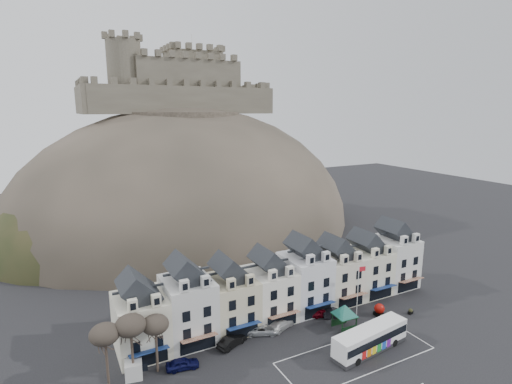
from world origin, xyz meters
TOP-DOWN VIEW (x-y plane):
  - ground at (0.00, 0.00)m, footprint 300.00×300.00m
  - coach_bay_markings at (2.00, 1.25)m, footprint 22.00×7.50m
  - townhouse_terrace at (0.15, 15.97)m, footprint 54.40×9.35m
  - castle_hill at (1.25, 68.95)m, footprint 100.00×76.00m
  - castle at (0.51, 75.93)m, footprint 50.20×22.20m
  - tree_left_far at (-29.00, 10.50)m, footprint 3.61×3.61m
  - tree_left_mid at (-26.00, 10.50)m, footprint 3.78×3.78m
  - tree_left_near at (-23.00, 10.50)m, footprint 3.43×3.43m
  - bus at (4.48, 1.30)m, footprint 12.70×4.35m
  - bus_shelter at (5.00, 7.44)m, footprint 6.28×6.28m
  - red_buoy at (12.74, 7.94)m, footprint 1.66×1.66m
  - flagpole at (9.61, 9.69)m, footprint 1.24×0.31m
  - white_van at (-25.72, 12.00)m, footprint 2.90×5.08m
  - planter_west at (12.00, 6.52)m, footprint 1.05×0.68m
  - planter_east at (17.73, 5.91)m, footprint 1.00×0.66m
  - car_navy at (-20.00, 9.50)m, footprint 4.51×2.38m
  - car_black at (-12.19, 11.19)m, footprint 4.98×3.27m
  - car_silver at (-6.84, 12.00)m, footprint 5.36×4.01m
  - car_white at (-3.68, 12.00)m, footprint 5.65×3.88m
  - car_maroon at (4.22, 12.00)m, footprint 4.25×2.83m
  - car_charcoal at (6.00, 10.92)m, footprint 4.40×2.37m

SIDE VIEW (x-z plane):
  - ground at x=0.00m, z-range 0.00..0.00m
  - coach_bay_markings at x=2.00m, z-range -0.01..0.01m
  - castle_hill at x=1.25m, z-range -33.89..34.11m
  - planter_east at x=17.73m, z-range -0.02..0.92m
  - planter_west at x=12.00m, z-range -0.02..0.96m
  - car_maroon at x=4.22m, z-range 0.00..1.34m
  - car_silver at x=-6.84m, z-range 0.00..1.37m
  - car_charcoal at x=6.00m, z-range 0.00..1.38m
  - car_navy at x=-20.00m, z-range 0.00..1.46m
  - car_white at x=-3.68m, z-range 0.00..1.52m
  - car_black at x=-12.19m, z-range 0.00..1.55m
  - red_buoy at x=12.74m, z-range 0.02..2.07m
  - white_van at x=-25.72m, z-range 0.00..2.19m
  - bus at x=4.48m, z-range 0.19..3.70m
  - bus_shelter at x=5.00m, z-range 1.10..5.09m
  - flagpole at x=9.61m, z-range 0.62..9.29m
  - townhouse_terrace at x=0.15m, z-range -0.60..11.20m
  - tree_left_near at x=-23.00m, z-range 2.64..10.47m
  - tree_left_far at x=-29.00m, z-range 2.78..11.02m
  - tree_left_mid at x=-26.00m, z-range 2.92..11.56m
  - castle at x=0.51m, z-range 29.19..51.19m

